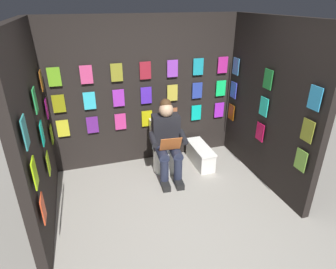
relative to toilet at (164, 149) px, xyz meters
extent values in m
plane|color=#9E998E|center=(0.18, 1.68, -0.33)|extent=(30.00, 30.00, 0.00)
cube|color=black|center=(0.18, -0.42, 0.82)|extent=(3.02, 0.10, 2.29)
cube|color=yellow|center=(1.46, -0.33, 0.41)|extent=(0.17, 0.01, 0.26)
cube|color=#6B248F|center=(1.03, -0.33, 0.41)|extent=(0.17, 0.01, 0.26)
cube|color=#DB368E|center=(0.61, -0.33, 0.41)|extent=(0.17, 0.01, 0.26)
cube|color=gold|center=(0.18, -0.33, 0.41)|extent=(0.17, 0.01, 0.26)
cube|color=#A85B36|center=(-0.24, -0.33, 0.41)|extent=(0.17, 0.01, 0.26)
cube|color=#0DCFB7|center=(-0.67, -0.33, 0.41)|extent=(0.17, 0.01, 0.26)
cube|color=#AA27DC|center=(-1.09, -0.33, 0.41)|extent=(0.17, 0.01, 0.26)
cube|color=olive|center=(1.46, -0.33, 0.80)|extent=(0.17, 0.01, 0.26)
cube|color=#35D1EC|center=(1.03, -0.33, 0.80)|extent=(0.17, 0.01, 0.26)
cube|color=purple|center=(0.61, -0.33, 0.80)|extent=(0.17, 0.01, 0.26)
cube|color=#5529CF|center=(0.18, -0.33, 0.80)|extent=(0.17, 0.01, 0.26)
cube|color=gold|center=(-0.24, -0.33, 0.80)|extent=(0.17, 0.01, 0.26)
cube|color=#2C43AD|center=(-0.67, -0.33, 0.80)|extent=(0.17, 0.01, 0.26)
cube|color=#16EF6B|center=(-1.09, -0.33, 0.80)|extent=(0.17, 0.01, 0.26)
cube|color=#6CB622|center=(1.46, -0.33, 1.18)|extent=(0.17, 0.01, 0.26)
cube|color=#E24483|center=(1.03, -0.33, 1.18)|extent=(0.17, 0.01, 0.26)
cube|color=olive|center=(0.61, -0.33, 1.18)|extent=(0.17, 0.01, 0.26)
cube|color=#A42030|center=(0.18, -0.33, 1.18)|extent=(0.17, 0.01, 0.26)
cube|color=purple|center=(-0.24, -0.33, 1.18)|extent=(0.17, 0.01, 0.26)
cube|color=#1DA2B9|center=(-0.67, -0.33, 1.18)|extent=(0.17, 0.01, 0.26)
cube|color=#C62690|center=(-1.09, -0.33, 1.18)|extent=(0.17, 0.01, 0.26)
cube|color=black|center=(-1.33, 0.65, 0.82)|extent=(0.10, 2.05, 2.29)
cube|color=#904508|center=(-1.24, -0.18, 0.41)|extent=(0.01, 0.17, 0.26)
cube|color=#DB124C|center=(-1.24, 0.65, 0.41)|extent=(0.01, 0.17, 0.26)
cube|color=#7CB940|center=(-1.24, 1.49, 0.41)|extent=(0.01, 0.17, 0.26)
cube|color=#464CEC|center=(-1.24, -0.18, 0.80)|extent=(0.01, 0.17, 0.26)
cube|color=#2BEBCB|center=(-1.24, 0.65, 0.80)|extent=(0.01, 0.17, 0.26)
cube|color=olive|center=(-1.24, 1.49, 0.80)|extent=(0.01, 0.17, 0.26)
cube|color=#3F8CC9|center=(-1.24, -0.18, 1.18)|extent=(0.01, 0.17, 0.26)
cube|color=#248E3A|center=(-1.24, 0.65, 1.18)|extent=(0.01, 0.17, 0.26)
cube|color=#32A1DC|center=(-1.24, 1.49, 1.18)|extent=(0.01, 0.17, 0.26)
cube|color=black|center=(1.70, 0.65, 0.82)|extent=(0.10, 2.05, 2.29)
cube|color=#F24B24|center=(1.61, 1.49, 0.41)|extent=(0.01, 0.17, 0.26)
cube|color=#ABDC1E|center=(1.61, 0.65, 0.41)|extent=(0.01, 0.17, 0.26)
cube|color=#70A113|center=(1.61, -0.18, 0.41)|extent=(0.01, 0.17, 0.26)
cube|color=#B3F212|center=(1.61, 1.49, 0.80)|extent=(0.01, 0.17, 0.26)
cube|color=#15F0CB|center=(1.61, 0.65, 0.80)|extent=(0.01, 0.17, 0.26)
cube|color=#AD1189|center=(1.61, -0.18, 0.80)|extent=(0.01, 0.17, 0.26)
cube|color=teal|center=(1.61, 1.49, 1.18)|extent=(0.01, 0.17, 0.26)
cube|color=green|center=(1.61, 0.65, 1.18)|extent=(0.01, 0.17, 0.26)
cube|color=#8E4A14|center=(1.61, -0.18, 1.18)|extent=(0.01, 0.17, 0.26)
cylinder|color=white|center=(0.01, 0.08, -0.13)|extent=(0.38, 0.38, 0.40)
cylinder|color=white|center=(0.01, 0.08, 0.09)|extent=(0.41, 0.41, 0.02)
cube|color=white|center=(-0.02, -0.18, 0.25)|extent=(0.40, 0.22, 0.36)
cylinder|color=white|center=(-0.01, -0.09, 0.25)|extent=(0.39, 0.10, 0.39)
cube|color=black|center=(0.01, 0.11, 0.36)|extent=(0.42, 0.26, 0.52)
sphere|color=tan|center=(0.01, 0.14, 0.71)|extent=(0.21, 0.21, 0.21)
sphere|color=#472D19|center=(0.01, 0.11, 0.78)|extent=(0.17, 0.17, 0.17)
cylinder|color=#23283D|center=(-0.07, 0.32, 0.11)|extent=(0.19, 0.41, 0.15)
cylinder|color=#23283D|center=(0.13, 0.30, 0.11)|extent=(0.19, 0.41, 0.15)
cylinder|color=#23283D|center=(-0.06, 0.49, -0.11)|extent=(0.12, 0.12, 0.42)
cylinder|color=#23283D|center=(0.14, 0.48, -0.11)|extent=(0.12, 0.12, 0.42)
cube|color=black|center=(-0.05, 0.55, -0.28)|extent=(0.13, 0.27, 0.09)
cube|color=black|center=(0.15, 0.54, -0.28)|extent=(0.13, 0.27, 0.09)
cylinder|color=black|center=(-0.19, 0.31, 0.33)|extent=(0.11, 0.32, 0.13)
cylinder|color=black|center=(0.24, 0.27, 0.33)|extent=(0.11, 0.32, 0.13)
cube|color=#D2692E|center=(0.04, 0.45, 0.32)|extent=(0.31, 0.16, 0.23)
cube|color=white|center=(-0.59, 0.07, -0.18)|extent=(0.25, 0.68, 0.29)
cube|color=white|center=(-0.59, 0.07, -0.02)|extent=(0.27, 0.71, 0.03)
camera|label=1|loc=(1.15, 3.81, 2.15)|focal=30.66mm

